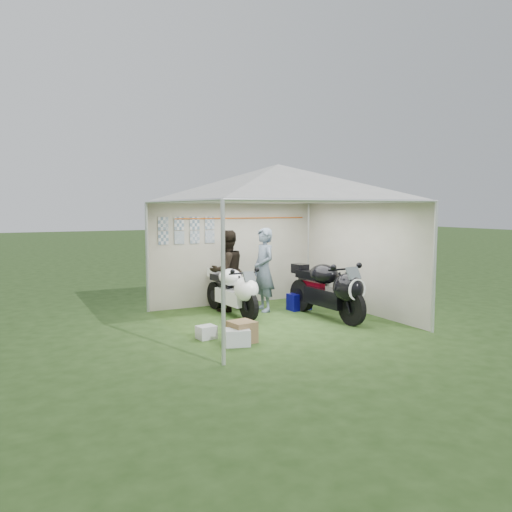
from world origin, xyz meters
The scene contains 11 objects.
ground centered at (0.00, 0.00, 0.00)m, with size 80.00×80.00×0.00m, color #254016.
canopy_tent centered at (0.00, 0.03, 2.58)m, with size 5.66×5.66×3.00m.
motorcycle_white centered at (-0.53, 0.86, 0.54)m, with size 0.54×1.97×0.97m.
motorcycle_black centered at (1.01, -0.29, 0.61)m, with size 0.58×2.24×1.10m.
paddock_stand centered at (0.94, 0.72, 0.18)m, with size 0.47×0.30×0.36m, color #1211B7.
person_dark_jacket centered at (-0.48, 1.34, 0.86)m, with size 0.83×0.65×1.71m, color black.
person_blue_jacket centered at (0.21, 0.97, 0.88)m, with size 0.64×0.42×1.76m, color slate.
equipment_box centered at (1.70, 1.35, 0.27)m, with size 0.54×0.43×0.54m, color black.
crate_0 centered at (-1.42, -1.19, 0.13)m, with size 0.40×0.31×0.26m, color silver.
crate_1 centered at (-1.27, -1.06, 0.17)m, with size 0.39×0.39×0.35m, color brown.
crate_2 centered at (-1.70, -0.59, 0.11)m, with size 0.30×0.25×0.22m, color #B9BFC3.
Camera 1 is at (-4.69, -8.25, 2.19)m, focal length 35.00 mm.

